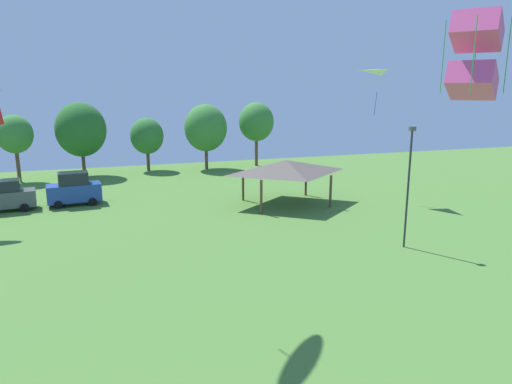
# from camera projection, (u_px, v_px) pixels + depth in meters

# --- Properties ---
(kite_flying_4) EXTENTS (2.07, 2.36, 2.77)m
(kite_flying_4) POSITION_uv_depth(u_px,v_px,m) (380.00, 85.00, 37.71)
(kite_flying_4) COLOR white
(kite_flying_6) EXTENTS (1.58, 1.55, 2.09)m
(kite_flying_6) POSITION_uv_depth(u_px,v_px,m) (474.00, 56.00, 10.97)
(kite_flying_6) COLOR #E54C93
(parked_car_leftmost) EXTENTS (4.61, 2.29, 2.40)m
(parked_car_leftmost) POSITION_uv_depth(u_px,v_px,m) (3.00, 196.00, 34.67)
(parked_car_leftmost) COLOR #4C5156
(parked_car_leftmost) RESTS_ON ground
(parked_car_second_from_left) EXTENTS (4.23, 2.30, 2.67)m
(parked_car_second_from_left) POSITION_uv_depth(u_px,v_px,m) (74.00, 189.00, 36.60)
(parked_car_second_from_left) COLOR #234299
(parked_car_second_from_left) RESTS_ON ground
(park_pavilion) EXTENTS (7.47, 5.89, 3.60)m
(park_pavilion) POSITION_uv_depth(u_px,v_px,m) (286.00, 166.00, 36.51)
(park_pavilion) COLOR brown
(park_pavilion) RESTS_ON ground
(light_post_0) EXTENTS (0.36, 0.20, 7.07)m
(light_post_0) POSITION_uv_depth(u_px,v_px,m) (409.00, 182.00, 26.09)
(light_post_0) COLOR #2D2D33
(light_post_0) RESTS_ON ground
(treeline_tree_2) EXTENTS (3.44, 3.44, 6.70)m
(treeline_tree_2) POSITION_uv_depth(u_px,v_px,m) (15.00, 135.00, 45.00)
(treeline_tree_2) COLOR brown
(treeline_tree_2) RESTS_ON ground
(treeline_tree_3) EXTENTS (5.15, 5.15, 7.83)m
(treeline_tree_3) POSITION_uv_depth(u_px,v_px,m) (81.00, 130.00, 47.82)
(treeline_tree_3) COLOR brown
(treeline_tree_3) RESTS_ON ground
(treeline_tree_4) EXTENTS (3.71, 3.71, 6.02)m
(treeline_tree_4) POSITION_uv_depth(u_px,v_px,m) (147.00, 136.00, 51.62)
(treeline_tree_4) COLOR brown
(treeline_tree_4) RESTS_ON ground
(treeline_tree_5) EXTENTS (4.89, 4.89, 7.50)m
(treeline_tree_5) POSITION_uv_depth(u_px,v_px,m) (206.00, 128.00, 52.47)
(treeline_tree_5) COLOR brown
(treeline_tree_5) RESTS_ON ground
(treeline_tree_6) EXTENTS (4.20, 4.20, 7.64)m
(treeline_tree_6) POSITION_uv_depth(u_px,v_px,m) (256.00, 122.00, 54.81)
(treeline_tree_6) COLOR brown
(treeline_tree_6) RESTS_ON ground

